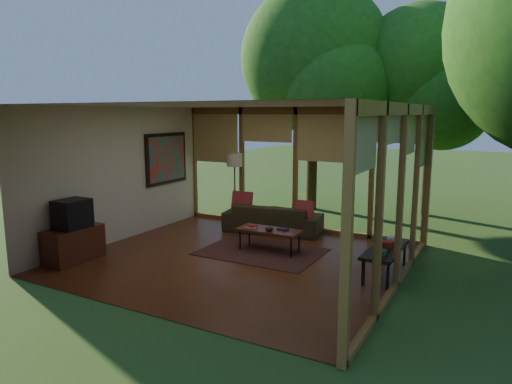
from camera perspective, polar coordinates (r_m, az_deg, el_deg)
The scene contains 25 objects.
floor at distance 8.21m, azimuth -2.32°, elevation -8.38°, with size 5.50×5.50×0.00m, color brown.
ceiling at distance 7.80m, azimuth -2.45°, elevation 10.80°, with size 5.50×5.50×0.00m, color white.
wall_left at distance 9.60m, azimuth -16.60°, elevation 2.14°, with size 0.04×5.00×2.70m, color beige.
wall_front at distance 5.93m, azimuth -14.94°, elevation -2.33°, with size 5.50×0.04×2.70m, color beige.
window_wall_back at distance 10.10m, azimuth 4.96°, elevation 2.88°, with size 5.50×0.12×2.70m, color brown.
window_wall_right at distance 6.91m, azimuth 17.55°, elevation -0.77°, with size 0.12×5.00×2.70m, color brown.
tree_nw at distance 12.45m, azimuth 7.38°, elevation 16.19°, with size 3.86×3.86×5.90m.
tree_ne at distance 12.42m, azimuth 19.80°, elevation 13.99°, with size 3.27×3.27×5.24m.
rug at distance 8.61m, azimuth 0.64°, elevation -7.47°, with size 2.19×1.55×0.01m, color brown.
sofa at distance 9.96m, azimuth 2.13°, elevation -3.29°, with size 2.10×0.82×0.61m, color #342E1A.
pillow_left at distance 10.21m, azimuth -1.76°, elevation -1.25°, with size 0.45×0.15×0.45m, color maroon.
pillow_right at distance 9.55m, azimuth 6.03°, elevation -2.26°, with size 0.39×0.13×0.39m, color maroon.
ct_book_lower at distance 8.66m, azimuth -0.55°, elevation -4.37°, with size 0.21×0.16×0.03m, color beige.
ct_book_upper at distance 8.66m, azimuth -0.55°, elevation -4.18°, with size 0.18×0.14×0.03m, color maroon.
ct_book_side at distance 8.51m, azimuth 3.42°, elevation -4.66°, with size 0.19×0.14×0.03m, color black.
ct_bowl at distance 8.43m, azimuth 1.66°, elevation -4.63°, with size 0.16×0.16×0.07m, color black.
media_cabinet at distance 8.64m, azimuth -21.84°, elevation -6.10°, with size 0.50×1.00×0.60m, color #552717.
television at distance 8.50m, azimuth -21.99°, elevation -2.55°, with size 0.45×0.55×0.50m, color black.
console_book_a at distance 7.22m, azimuth 14.52°, elevation -7.17°, with size 0.22×0.16×0.08m, color #2E5047.
console_book_b at distance 7.64m, azimuth 15.37°, elevation -6.22°, with size 0.20×0.15×0.09m, color maroon.
console_book_c at distance 8.02m, azimuth 16.03°, elevation -5.58°, with size 0.24×0.18×0.07m, color beige.
floor_lamp at distance 10.59m, azimuth -2.69°, elevation 3.53°, with size 0.36×0.36×1.65m.
coffee_table at distance 8.56m, azimuth 1.67°, elevation -4.90°, with size 1.20×0.50×0.43m.
side_console at distance 7.62m, azimuth 15.25°, elevation -6.97°, with size 0.60×1.40×0.46m.
wall_painting at distance 10.58m, azimuth -11.12°, elevation 4.13°, with size 0.06×1.35×1.15m.
Camera 1 is at (4.03, -6.68, 2.57)m, focal length 32.00 mm.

